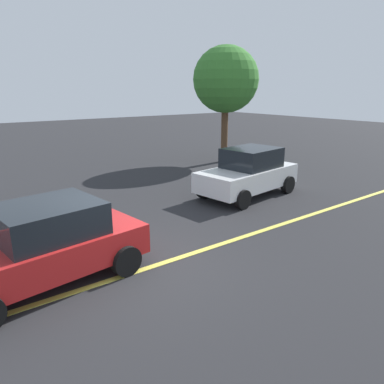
% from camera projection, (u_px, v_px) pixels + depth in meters
% --- Properties ---
extents(ground_plane, '(80.00, 80.00, 0.00)m').
position_uv_depth(ground_plane, '(134.00, 273.00, 7.56)').
color(ground_plane, '#262628').
extents(lane_marking_centre, '(28.00, 0.16, 0.01)m').
position_uv_depth(lane_marking_centre, '(238.00, 239.00, 9.27)').
color(lane_marking_centre, '#E0D14C').
extents(car_red_mid_road, '(4.11, 2.45, 1.59)m').
position_uv_depth(car_red_mid_road, '(44.00, 244.00, 7.04)').
color(car_red_mid_road, red).
rests_on(car_red_mid_road, ground_plane).
extents(car_white_crossing, '(4.13, 2.35, 1.71)m').
position_uv_depth(car_white_crossing, '(249.00, 172.00, 12.87)').
color(car_white_crossing, white).
rests_on(car_white_crossing, ground_plane).
extents(tree_left_verge, '(3.31, 3.31, 5.84)m').
position_uv_depth(tree_left_verge, '(226.00, 80.00, 18.07)').
color(tree_left_verge, '#513823').
rests_on(tree_left_verge, ground_plane).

